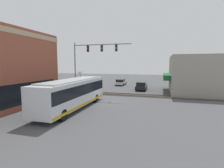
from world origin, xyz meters
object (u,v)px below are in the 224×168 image
parked_car_black (141,86)px  pedestrian_at_crossing (85,90)px  city_bus (73,93)px  crossing_signal (80,81)px  parked_car_silver (121,82)px

parked_car_black → pedestrian_at_crossing: 10.97m
city_bus → parked_car_black: (15.38, -5.40, -1.03)m
crossing_signal → parked_car_black: bearing=-43.3°
parked_car_silver → parked_car_black: bearing=-140.3°
parked_car_black → parked_car_silver: size_ratio=0.90×
city_bus → parked_car_black: size_ratio=2.70×
city_bus → crossing_signal: (6.90, 2.59, 0.56)m
parked_car_silver → crossing_signal: bearing=170.2°
parked_car_black → city_bus: bearing=160.7°
crossing_signal → parked_car_black: (8.48, -7.99, -1.59)m
crossing_signal → city_bus: bearing=-159.4°
city_bus → parked_car_silver: 21.92m
parked_car_black → pedestrian_at_crossing: (-8.10, 7.40, 0.14)m
crossing_signal → parked_car_black: size_ratio=0.90×
city_bus → pedestrian_at_crossing: size_ratio=6.93×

